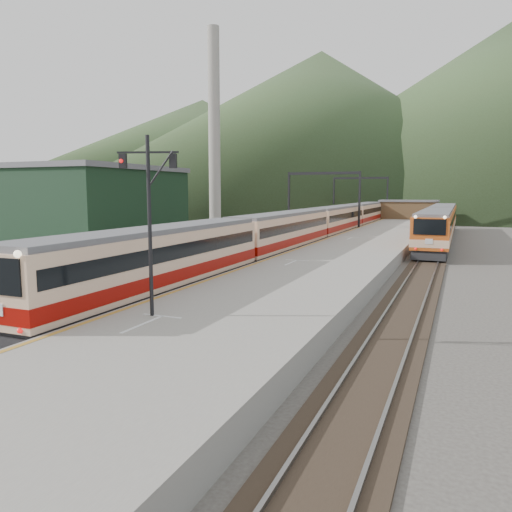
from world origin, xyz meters
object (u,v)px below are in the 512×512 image
at_px(second_train, 440,223).
at_px(signal_mast, 149,207).
at_px(main_train, 314,227).
at_px(worker, 20,284).

bearing_deg(second_train, signal_mast, -100.34).
xyz_separation_m(main_train, second_train, (11.50, 10.61, 0.09)).
xyz_separation_m(main_train, signal_mast, (3.40, -33.77, 3.07)).
height_order(main_train, worker, main_train).
distance_m(main_train, signal_mast, 34.08).
xyz_separation_m(second_train, signal_mast, (-8.10, -44.38, 2.98)).
height_order(main_train, second_train, second_train).
relative_size(main_train, second_train, 1.92).
bearing_deg(signal_mast, worker, 162.70).
bearing_deg(worker, signal_mast, -172.32).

